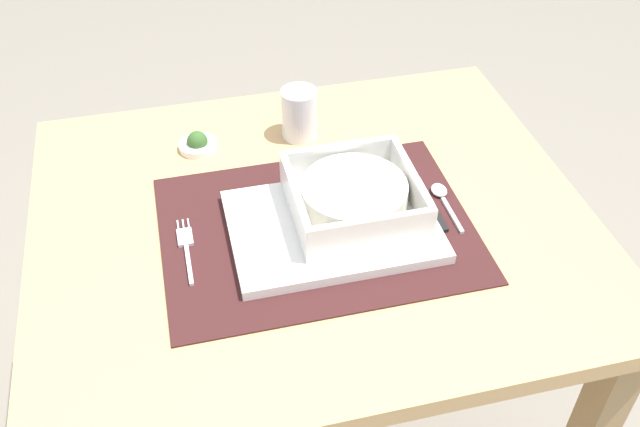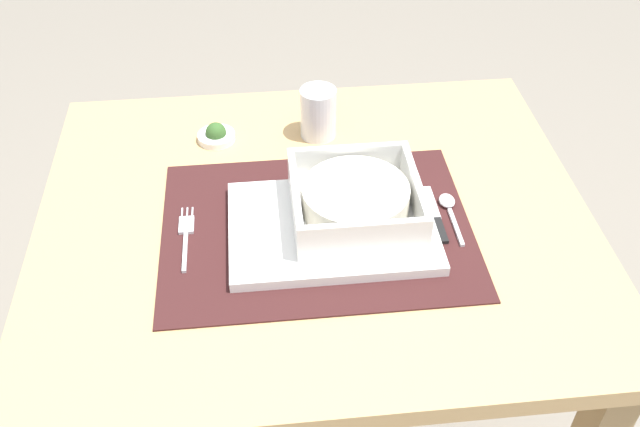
{
  "view_description": "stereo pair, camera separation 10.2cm",
  "coord_description": "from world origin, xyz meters",
  "px_view_note": "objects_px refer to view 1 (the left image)",
  "views": [
    {
      "loc": [
        -0.18,
        -0.78,
        1.46
      ],
      "look_at": [
        0.0,
        -0.03,
        0.78
      ],
      "focal_mm": 39.83,
      "sensor_mm": 36.0,
      "label": 1
    },
    {
      "loc": [
        -0.08,
        -0.8,
        1.46
      ],
      "look_at": [
        0.0,
        -0.03,
        0.78
      ],
      "focal_mm": 39.83,
      "sensor_mm": 36.0,
      "label": 2
    }
  ],
  "objects_px": {
    "bread_knife": "(422,218)",
    "drinking_glass": "(299,116)",
    "porridge_bowl": "(354,198)",
    "fork": "(186,245)",
    "dining_table": "(312,272)",
    "spoon": "(442,196)",
    "butter_knife": "(431,207)",
    "condiment_saucer": "(198,144)"
  },
  "relations": [
    {
      "from": "bread_knife",
      "to": "drinking_glass",
      "type": "distance_m",
      "value": 0.29
    },
    {
      "from": "porridge_bowl",
      "to": "fork",
      "type": "xyz_separation_m",
      "value": [
        -0.25,
        -0.0,
        -0.04
      ]
    },
    {
      "from": "dining_table",
      "to": "fork",
      "type": "height_order",
      "value": "fork"
    },
    {
      "from": "dining_table",
      "to": "drinking_glass",
      "type": "xyz_separation_m",
      "value": [
        0.03,
        0.21,
        0.16
      ]
    },
    {
      "from": "drinking_glass",
      "to": "fork",
      "type": "bearing_deg",
      "value": -132.85
    },
    {
      "from": "spoon",
      "to": "bread_knife",
      "type": "relative_size",
      "value": 0.79
    },
    {
      "from": "butter_knife",
      "to": "porridge_bowl",
      "type": "bearing_deg",
      "value": 177.53
    },
    {
      "from": "bread_knife",
      "to": "drinking_glass",
      "type": "bearing_deg",
      "value": 112.93
    },
    {
      "from": "porridge_bowl",
      "to": "butter_knife",
      "type": "relative_size",
      "value": 1.41
    },
    {
      "from": "spoon",
      "to": "drinking_glass",
      "type": "distance_m",
      "value": 0.28
    },
    {
      "from": "butter_knife",
      "to": "drinking_glass",
      "type": "height_order",
      "value": "drinking_glass"
    },
    {
      "from": "spoon",
      "to": "butter_knife",
      "type": "xyz_separation_m",
      "value": [
        -0.02,
        -0.02,
        -0.0
      ]
    },
    {
      "from": "fork",
      "to": "butter_knife",
      "type": "xyz_separation_m",
      "value": [
        0.37,
        -0.0,
        0.0
      ]
    },
    {
      "from": "fork",
      "to": "condiment_saucer",
      "type": "height_order",
      "value": "condiment_saucer"
    },
    {
      "from": "condiment_saucer",
      "to": "spoon",
      "type": "bearing_deg",
      "value": -32.25
    },
    {
      "from": "dining_table",
      "to": "butter_knife",
      "type": "xyz_separation_m",
      "value": [
        0.18,
        -0.03,
        0.13
      ]
    },
    {
      "from": "butter_knife",
      "to": "fork",
      "type": "bearing_deg",
      "value": 179.35
    },
    {
      "from": "dining_table",
      "to": "porridge_bowl",
      "type": "relative_size",
      "value": 4.54
    },
    {
      "from": "fork",
      "to": "bread_knife",
      "type": "xyz_separation_m",
      "value": [
        0.35,
        -0.02,
        0.0
      ]
    },
    {
      "from": "porridge_bowl",
      "to": "bread_knife",
      "type": "bearing_deg",
      "value": -14.35
    },
    {
      "from": "dining_table",
      "to": "spoon",
      "type": "height_order",
      "value": "spoon"
    },
    {
      "from": "spoon",
      "to": "drinking_glass",
      "type": "height_order",
      "value": "drinking_glass"
    },
    {
      "from": "spoon",
      "to": "bread_knife",
      "type": "xyz_separation_m",
      "value": [
        -0.05,
        -0.04,
        -0.0
      ]
    },
    {
      "from": "fork",
      "to": "spoon",
      "type": "height_order",
      "value": "spoon"
    },
    {
      "from": "porridge_bowl",
      "to": "spoon",
      "type": "xyz_separation_m",
      "value": [
        0.15,
        0.01,
        -0.04
      ]
    },
    {
      "from": "fork",
      "to": "spoon",
      "type": "bearing_deg",
      "value": 4.04
    },
    {
      "from": "butter_knife",
      "to": "bread_knife",
      "type": "xyz_separation_m",
      "value": [
        -0.02,
        -0.02,
        -0.0
      ]
    },
    {
      "from": "spoon",
      "to": "porridge_bowl",
      "type": "bearing_deg",
      "value": -171.92
    },
    {
      "from": "butter_knife",
      "to": "dining_table",
      "type": "bearing_deg",
      "value": 169.79
    },
    {
      "from": "spoon",
      "to": "butter_knife",
      "type": "height_order",
      "value": "spoon"
    },
    {
      "from": "drinking_glass",
      "to": "condiment_saucer",
      "type": "relative_size",
      "value": 1.38
    },
    {
      "from": "butter_knife",
      "to": "bread_knife",
      "type": "relative_size",
      "value": 0.93
    },
    {
      "from": "condiment_saucer",
      "to": "bread_knife",
      "type": "bearing_deg",
      "value": -40.61
    },
    {
      "from": "drinking_glass",
      "to": "butter_knife",
      "type": "bearing_deg",
      "value": -57.45
    },
    {
      "from": "fork",
      "to": "butter_knife",
      "type": "relative_size",
      "value": 1.04
    },
    {
      "from": "dining_table",
      "to": "fork",
      "type": "xyz_separation_m",
      "value": [
        -0.19,
        -0.03,
        0.13
      ]
    },
    {
      "from": "condiment_saucer",
      "to": "fork",
      "type": "bearing_deg",
      "value": -100.24
    },
    {
      "from": "dining_table",
      "to": "butter_knife",
      "type": "distance_m",
      "value": 0.22
    },
    {
      "from": "porridge_bowl",
      "to": "drinking_glass",
      "type": "distance_m",
      "value": 0.23
    },
    {
      "from": "porridge_bowl",
      "to": "fork",
      "type": "bearing_deg",
      "value": -179.68
    },
    {
      "from": "drinking_glass",
      "to": "condiment_saucer",
      "type": "height_order",
      "value": "drinking_glass"
    },
    {
      "from": "porridge_bowl",
      "to": "condiment_saucer",
      "type": "relative_size",
      "value": 2.87
    }
  ]
}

